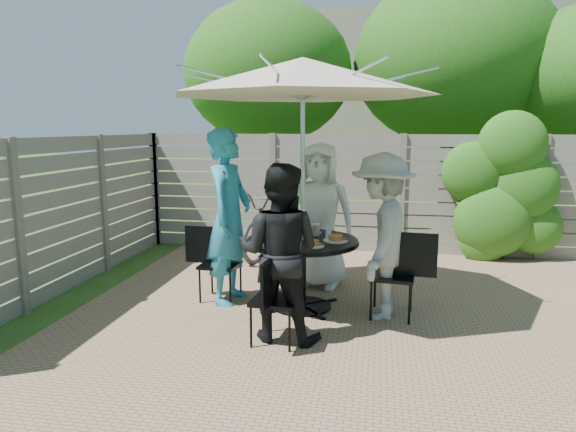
% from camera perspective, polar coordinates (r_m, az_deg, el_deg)
% --- Properties ---
extents(backyard_envelope, '(60.00, 60.00, 5.00)m').
position_cam_1_polar(backyard_envelope, '(15.25, 11.94, 12.15)').
color(backyard_envelope, '#2F4E18').
rests_on(backyard_envelope, ground).
extents(patio_table, '(1.30, 1.30, 0.77)m').
position_cam_1_polar(patio_table, '(5.50, 1.58, -4.96)').
color(patio_table, black).
rests_on(patio_table, ground).
extents(umbrella, '(2.99, 2.99, 2.63)m').
position_cam_1_polar(umbrella, '(5.34, 1.69, 15.19)').
color(umbrella, silver).
rests_on(umbrella, ground).
extents(chair_back, '(0.51, 0.69, 0.91)m').
position_cam_1_polar(chair_back, '(6.47, 3.74, -5.11)').
color(chair_back, black).
rests_on(chair_back, ground).
extents(person_back, '(0.92, 0.65, 1.77)m').
position_cam_1_polar(person_back, '(6.21, 3.53, 0.02)').
color(person_back, white).
rests_on(person_back, ground).
extents(chair_left, '(0.63, 0.43, 0.85)m').
position_cam_1_polar(chair_left, '(5.88, -7.63, -6.92)').
color(chair_left, black).
rests_on(chair_left, ground).
extents(person_left, '(0.54, 0.75, 1.94)m').
position_cam_1_polar(person_left, '(5.67, -6.55, -0.15)').
color(person_left, teal).
rests_on(person_left, ground).
extents(chair_front, '(0.44, 0.62, 0.84)m').
position_cam_1_polar(chair_front, '(4.70, -1.44, -11.23)').
color(chair_front, black).
rests_on(chair_front, ground).
extents(person_front, '(0.86, 0.70, 1.64)m').
position_cam_1_polar(person_front, '(4.65, -0.98, -4.16)').
color(person_front, black).
rests_on(person_front, ground).
extents(chair_right, '(0.67, 0.47, 0.91)m').
position_cam_1_polar(chair_right, '(5.42, 11.60, -8.31)').
color(chair_right, black).
rests_on(chair_right, ground).
extents(person_right, '(0.75, 1.16, 1.70)m').
position_cam_1_polar(person_right, '(5.28, 10.35, -2.25)').
color(person_right, '#A0A09B').
rests_on(person_right, ground).
extents(plate_back, '(0.26, 0.26, 0.06)m').
position_cam_1_polar(plate_back, '(5.78, 2.50, -1.61)').
color(plate_back, white).
rests_on(plate_back, patio_table).
extents(plate_left, '(0.26, 0.26, 0.06)m').
position_cam_1_polar(plate_left, '(5.54, -2.01, -2.11)').
color(plate_left, white).
rests_on(plate_left, patio_table).
extents(plate_front, '(0.26, 0.26, 0.06)m').
position_cam_1_polar(plate_front, '(5.10, 0.58, -3.16)').
color(plate_front, white).
rests_on(plate_front, patio_table).
extents(plate_right, '(0.26, 0.26, 0.06)m').
position_cam_1_polar(plate_right, '(5.36, 5.33, -2.55)').
color(plate_right, white).
rests_on(plate_right, patio_table).
extents(plate_extra, '(0.24, 0.24, 0.06)m').
position_cam_1_polar(plate_extra, '(5.11, 2.71, -3.13)').
color(plate_extra, white).
rests_on(plate_extra, patio_table).
extents(glass_back, '(0.07, 0.07, 0.14)m').
position_cam_1_polar(glass_back, '(5.70, 1.24, -1.29)').
color(glass_back, silver).
rests_on(glass_back, patio_table).
extents(glass_left, '(0.07, 0.07, 0.14)m').
position_cam_1_polar(glass_left, '(5.40, -1.35, -1.92)').
color(glass_left, silver).
rests_on(glass_left, patio_table).
extents(glass_front, '(0.07, 0.07, 0.14)m').
position_cam_1_polar(glass_front, '(5.16, 2.00, -2.49)').
color(glass_front, silver).
rests_on(glass_front, patio_table).
extents(glass_right, '(0.07, 0.07, 0.14)m').
position_cam_1_polar(glass_right, '(5.47, 4.51, -1.80)').
color(glass_right, silver).
rests_on(glass_right, patio_table).
extents(syrup_jug, '(0.09, 0.09, 0.16)m').
position_cam_1_polar(syrup_jug, '(5.49, 1.13, -1.62)').
color(syrup_jug, '#59280C').
rests_on(syrup_jug, patio_table).
extents(coffee_cup, '(0.08, 0.08, 0.12)m').
position_cam_1_polar(coffee_cup, '(5.62, 3.15, -1.58)').
color(coffee_cup, '#C6B293').
rests_on(coffee_cup, patio_table).
extents(bicycle, '(1.21, 2.04, 1.01)m').
position_cam_1_polar(bicycle, '(7.82, -1.24, -0.75)').
color(bicycle, '#333338').
rests_on(bicycle, ground).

